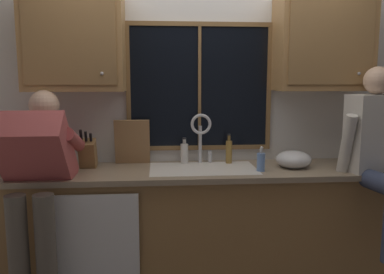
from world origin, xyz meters
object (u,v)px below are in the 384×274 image
Objects in this scene: mixing_bowl at (293,159)px; bottle_tall_clear at (184,153)px; knife_block at (88,154)px; person_standing at (37,178)px; cutting_board at (132,142)px; person_sitting_on_counter at (381,149)px; bottle_green_glass at (229,151)px; soap_dispenser at (261,162)px.

mixing_bowl is 0.85m from bottle_tall_clear.
bottle_tall_clear is at bearing 7.78° from knife_block.
person_standing reaches higher than bottle_tall_clear.
bottle_tall_clear is (-0.82, 0.20, 0.03)m from mixing_bowl.
person_sitting_on_counter is at bearing -15.21° from cutting_board.
cutting_board reaches higher than bottle_tall_clear.
bottle_tall_clear is at bearing 176.84° from bottle_green_glass.
person_sitting_on_counter is 1.45m from bottle_tall_clear.
bottle_green_glass is at bearing 156.04° from person_sitting_on_counter.
soap_dispenser is at bearing 6.56° from person_standing.
person_standing is at bearing -173.44° from soap_dispenser.
person_standing is 1.20× the size of person_sitting_on_counter.
cutting_board is at bearing 169.94° from mixing_bowl.
person_standing reaches higher than knife_block.
soap_dispenser is 0.79× the size of bottle_green_glass.
person_standing is at bearing -161.03° from bottle_green_glass.
bottle_green_glass is (-1.01, 0.45, -0.09)m from person_sitting_on_counter.
soap_dispenser is at bearing -9.26° from knife_block.
person_sitting_on_counter is at bearing -23.96° from bottle_green_glass.
person_sitting_on_counter is at bearing -9.89° from knife_block.
cutting_board is 1.52× the size of bottle_green_glass.
bottle_green_glass is (0.77, -0.03, -0.08)m from cutting_board.
bottle_green_glass is (-0.19, 0.29, 0.03)m from soap_dispenser.
cutting_board is 1.73× the size of bottle_tall_clear.
person_sitting_on_counter reaches higher than bottle_green_glass.
soap_dispenser is 0.35m from bottle_green_glass.
mixing_bowl is (-0.54, 0.26, -0.12)m from person_sitting_on_counter.
mixing_bowl is (1.56, -0.10, -0.05)m from knife_block.
person_sitting_on_counter is at bearing -18.92° from bottle_tall_clear.
mixing_bowl is 0.30m from soap_dispenser.
cutting_board reaches higher than soap_dispenser.
person_sitting_on_counter is at bearing 0.50° from person_standing.
person_standing is 2.38m from person_sitting_on_counter.
cutting_board is at bearing 161.19° from soap_dispenser.
knife_block is (-2.10, 0.37, -0.08)m from person_sitting_on_counter.
person_sitting_on_counter is (2.37, 0.02, 0.16)m from person_standing.
mixing_bowl is (1.83, 0.28, 0.04)m from person_standing.
bottle_tall_clear is at bearing 166.09° from mixing_bowl.
mixing_bowl is 0.50m from bottle_green_glass.
knife_block is 1.30m from soap_dispenser.
bottle_tall_clear is (1.01, 0.49, 0.06)m from person_standing.
person_sitting_on_counter is 6.02× the size of bottle_tall_clear.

